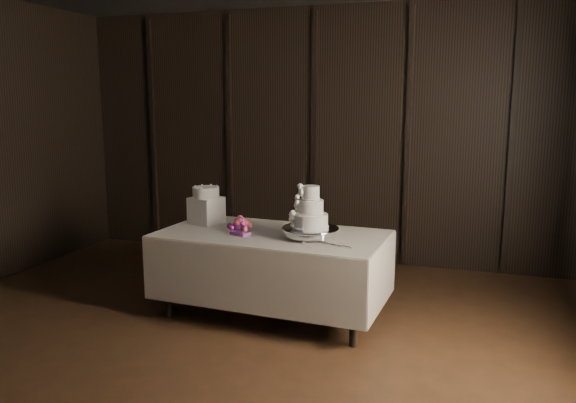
{
  "coord_description": "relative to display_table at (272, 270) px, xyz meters",
  "views": [
    {
      "loc": [
        1.81,
        -3.01,
        1.89
      ],
      "look_at": [
        0.32,
        1.52,
        1.05
      ],
      "focal_mm": 35.0,
      "sensor_mm": 36.0,
      "label": 1
    }
  ],
  "objects": [
    {
      "name": "display_table",
      "position": [
        0.0,
        0.0,
        0.0
      ],
      "size": [
        2.05,
        1.15,
        0.76
      ],
      "rotation": [
        0.0,
        0.0,
        -0.06
      ],
      "color": "beige",
      "rests_on": "ground"
    },
    {
      "name": "wedding_cake",
      "position": [
        0.35,
        -0.09,
        0.57
      ],
      "size": [
        0.35,
        0.3,
        0.36
      ],
      "rotation": [
        0.0,
        0.0,
        0.41
      ],
      "color": "white",
      "rests_on": "cake_stand"
    },
    {
      "name": "cake_stand",
      "position": [
        0.37,
        -0.08,
        0.39
      ],
      "size": [
        0.5,
        0.5,
        0.09
      ],
      "primitive_type": "cylinder",
      "rotation": [
        0.0,
        0.0,
        0.02
      ],
      "color": "silver",
      "rests_on": "display_table"
    },
    {
      "name": "room",
      "position": [
        -0.17,
        -1.52,
        1.08
      ],
      "size": [
        6.08,
        7.08,
        3.08
      ],
      "color": "black",
      "rests_on": "ground"
    },
    {
      "name": "cake_knife",
      "position": [
        0.57,
        -0.24,
        0.35
      ],
      "size": [
        0.35,
        0.18,
        0.01
      ],
      "primitive_type": "cube",
      "rotation": [
        0.0,
        0.0,
        -0.43
      ],
      "color": "silver",
      "rests_on": "display_table"
    },
    {
      "name": "small_cake",
      "position": [
        -0.73,
        0.18,
        0.64
      ],
      "size": [
        0.27,
        0.27,
        0.1
      ],
      "primitive_type": "cylinder",
      "rotation": [
        0.0,
        0.0,
        -0.08
      ],
      "color": "white",
      "rests_on": "box_pedestal"
    },
    {
      "name": "bouquet",
      "position": [
        -0.28,
        -0.05,
        0.4
      ],
      "size": [
        0.38,
        0.44,
        0.17
      ],
      "primitive_type": null,
      "rotation": [
        0.0,
        0.0,
        -0.36
      ],
      "color": "#D14B46",
      "rests_on": "display_table"
    },
    {
      "name": "box_pedestal",
      "position": [
        -0.73,
        0.18,
        0.47
      ],
      "size": [
        0.32,
        0.32,
        0.25
      ],
      "primitive_type": "cube",
      "rotation": [
        0.0,
        0.0,
        -0.3
      ],
      "color": "white",
      "rests_on": "display_table"
    }
  ]
}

